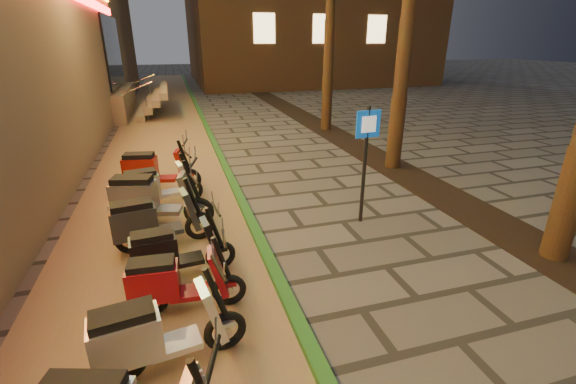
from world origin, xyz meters
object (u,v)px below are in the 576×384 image
object	(u,v)px
scooter_11	(152,170)
scooter_7	(171,251)
scooter_6	(173,282)
scooter_8	(151,221)
pedestrian_sign	(366,150)
scooter_5	(152,335)
scooter_10	(154,186)
scooter_9	(150,199)

from	to	relation	value
scooter_11	scooter_7	bearing A→B (deg)	-74.42
scooter_6	scooter_7	world-z (taller)	scooter_7
scooter_6	scooter_8	size ratio (longest dim) A/B	0.87
scooter_7	scooter_11	size ratio (longest dim) A/B	0.87
pedestrian_sign	scooter_6	bearing A→B (deg)	-159.25
scooter_7	scooter_8	xyz separation A→B (m)	(-0.31, 1.01, 0.05)
scooter_5	scooter_8	xyz separation A→B (m)	(-0.11, 2.74, 0.02)
pedestrian_sign	scooter_7	distance (m)	3.80
pedestrian_sign	scooter_10	world-z (taller)	pedestrian_sign
scooter_5	scooter_10	xyz separation A→B (m)	(-0.09, 4.51, -0.00)
scooter_5	scooter_8	size ratio (longest dim) A/B	0.95
scooter_6	scooter_8	bearing A→B (deg)	103.84
scooter_6	scooter_11	size ratio (longest dim) A/B	0.85
scooter_9	scooter_11	bearing A→B (deg)	104.69
scooter_8	scooter_9	world-z (taller)	scooter_9
pedestrian_sign	scooter_7	world-z (taller)	pedestrian_sign
pedestrian_sign	scooter_6	distance (m)	4.07
pedestrian_sign	scooter_11	xyz separation A→B (m)	(-3.89, 2.80, -0.91)
pedestrian_sign	scooter_8	world-z (taller)	pedestrian_sign
scooter_9	scooter_5	bearing A→B (deg)	-73.59
scooter_8	scooter_7	bearing A→B (deg)	-82.18
scooter_11	scooter_10	bearing A→B (deg)	-76.19
scooter_5	scooter_9	world-z (taller)	scooter_9
scooter_10	scooter_8	bearing A→B (deg)	-102.35
scooter_6	scooter_9	size ratio (longest dim) A/B	0.80
scooter_5	scooter_6	xyz separation A→B (m)	(0.21, 0.95, -0.04)
scooter_5	scooter_7	bearing A→B (deg)	74.42
pedestrian_sign	scooter_10	size ratio (longest dim) A/B	1.39
scooter_8	scooter_5	bearing A→B (deg)	-96.88
scooter_10	pedestrian_sign	bearing A→B (deg)	-37.00
scooter_6	scooter_9	distance (m)	2.71
scooter_10	scooter_9	bearing A→B (deg)	-105.02
scooter_5	scooter_10	size ratio (longest dim) A/B	1.00
scooter_5	scooter_9	bearing A→B (deg)	83.25
scooter_6	scooter_10	size ratio (longest dim) A/B	0.92
scooter_5	scooter_11	xyz separation A→B (m)	(-0.16, 5.52, 0.04)
scooter_8	scooter_11	xyz separation A→B (m)	(-0.05, 2.78, 0.01)
scooter_7	scooter_8	world-z (taller)	scooter_8
scooter_10	scooter_11	bearing A→B (deg)	81.69
scooter_5	scooter_9	xyz separation A→B (m)	(-0.14, 3.64, 0.08)
scooter_9	scooter_11	xyz separation A→B (m)	(-0.02, 1.89, -0.04)
pedestrian_sign	scooter_10	distance (m)	4.33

